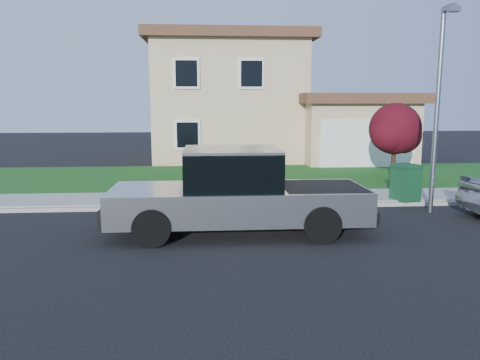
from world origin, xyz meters
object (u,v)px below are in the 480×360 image
Objects in this scene: pickup_truck at (237,194)px; trash_bin at (406,182)px; ornamental_tree at (396,131)px; street_lamp at (439,99)px; woman at (214,186)px.

trash_bin is (5.55, 2.86, -0.26)m from pickup_truck.
street_lamp reaches higher than ornamental_tree.
woman is at bearing -175.38° from street_lamp.
street_lamp is at bearing -94.47° from trash_bin.
pickup_truck is at bearing 125.55° from woman.
pickup_truck is 1.11× the size of street_lamp.
pickup_truck reaches higher than trash_bin.
woman is at bearing 174.59° from trash_bin.
street_lamp is (-0.91, -5.11, 1.24)m from ornamental_tree.
woman reaches higher than trash_bin.
trash_bin is at bearing -107.11° from ornamental_tree.
street_lamp is at bearing -163.28° from woman.
ornamental_tree is 0.53× the size of street_lamp.
street_lamp reaches higher than woman.
ornamental_tree is 4.34m from trash_bin.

